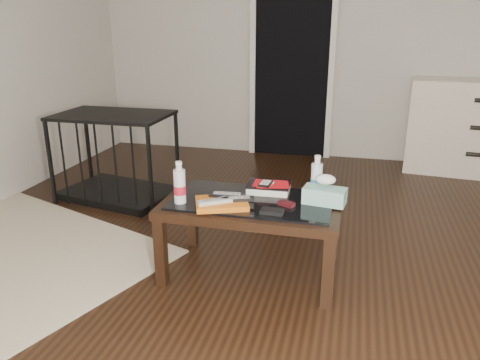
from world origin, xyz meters
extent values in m
plane|color=black|center=(0.00, 0.00, 0.00)|extent=(5.00, 5.00, 0.00)
plane|color=#BAB6AC|center=(0.00, 2.50, 1.35)|extent=(5.00, 0.00, 5.00)
cube|color=black|center=(-0.40, 2.47, 1.00)|extent=(0.80, 0.05, 2.00)
cube|color=silver|center=(-0.82, 2.44, 1.00)|extent=(0.06, 0.04, 2.04)
cube|color=silver|center=(0.02, 2.44, 1.00)|extent=(0.06, 0.04, 2.04)
cube|color=black|center=(-0.70, -0.44, 0.20)|extent=(0.06, 0.06, 0.40)
cube|color=black|center=(0.22, -0.44, 0.20)|extent=(0.06, 0.06, 0.40)
cube|color=black|center=(-0.70, 0.08, 0.20)|extent=(0.06, 0.06, 0.40)
cube|color=black|center=(0.22, 0.08, 0.20)|extent=(0.06, 0.06, 0.40)
cube|color=black|center=(-0.24, -0.18, 0.43)|extent=(1.00, 0.60, 0.05)
cube|color=black|center=(-0.24, -0.18, 0.46)|extent=(0.90, 0.50, 0.01)
cube|color=silver|center=(1.41, 2.23, 0.45)|extent=(1.25, 0.63, 0.90)
cylinder|color=black|center=(1.41, 1.97, 0.25)|extent=(0.18, 0.06, 0.04)
cube|color=black|center=(-1.61, 0.78, 0.03)|extent=(1.00, 0.77, 0.06)
cube|color=black|center=(-1.61, 0.78, 0.70)|extent=(1.00, 0.77, 0.02)
cube|color=black|center=(-2.04, 0.50, 0.35)|extent=(0.03, 0.03, 0.70)
cube|color=black|center=(-1.18, 0.50, 0.35)|extent=(0.03, 0.03, 0.70)
cube|color=black|center=(-2.04, 1.06, 0.35)|extent=(0.03, 0.03, 0.70)
cube|color=black|center=(-1.18, 1.06, 0.35)|extent=(0.03, 0.03, 0.70)
cube|color=#C86212|center=(-0.38, -0.32, 0.48)|extent=(0.34, 0.30, 0.03)
cube|color=#AFAEB3|center=(-0.40, -0.36, 0.50)|extent=(0.19, 0.15, 0.02)
cube|color=black|center=(-0.30, -0.30, 0.50)|extent=(0.21, 0.11, 0.02)
cube|color=black|center=(-0.37, -0.25, 0.50)|extent=(0.20, 0.07, 0.02)
cube|color=black|center=(-0.17, -0.03, 0.48)|extent=(0.26, 0.21, 0.05)
cube|color=#B30B13|center=(-0.17, -0.03, 0.51)|extent=(0.20, 0.15, 0.01)
cube|color=black|center=(-0.18, -0.07, 0.52)|extent=(0.07, 0.11, 0.02)
cube|color=black|center=(-0.03, -0.23, 0.47)|extent=(0.10, 0.08, 0.02)
cube|color=black|center=(-0.09, -0.36, 0.47)|extent=(0.12, 0.07, 0.02)
cylinder|color=silver|center=(-0.61, -0.33, 0.58)|extent=(0.08, 0.08, 0.24)
cylinder|color=silver|center=(0.11, -0.02, 0.58)|extent=(0.07, 0.07, 0.24)
cube|color=teal|center=(0.16, -0.15, 0.51)|extent=(0.25, 0.15, 0.09)
camera|label=1|loc=(0.29, -2.60, 1.42)|focal=35.00mm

